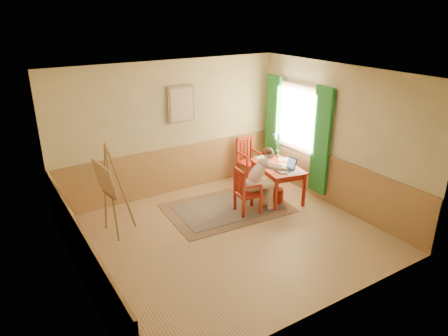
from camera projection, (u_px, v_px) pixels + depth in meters
room at (229, 162)px, 6.72m from camera, size 5.04×4.54×2.84m
wainscot at (206, 194)px, 7.68m from camera, size 5.00×4.50×1.00m
window at (296, 128)px, 8.80m from camera, size 0.12×2.01×2.20m
wall_portrait at (181, 104)px, 8.40m from camera, size 0.60×0.05×0.76m
rug at (228, 208)px, 8.21m from camera, size 2.49×1.75×0.02m
table at (278, 170)px, 8.46m from camera, size 0.93×1.31×0.72m
chair_left at (246, 191)px, 7.87m from camera, size 0.47×0.46×0.93m
chair_back at (248, 159)px, 9.43m from camera, size 0.44×0.46×0.99m
figure at (260, 177)px, 7.92m from camera, size 0.97×0.46×1.27m
laptop at (287, 168)px, 8.18m from camera, size 0.40×0.24×0.24m
papers at (282, 163)px, 8.54m from camera, size 0.71×1.26×0.00m
vase at (278, 146)px, 8.87m from camera, size 0.18×0.25×0.51m
wastebasket at (277, 196)px, 8.44m from camera, size 0.28×0.28×0.28m
easel at (107, 182)px, 6.92m from camera, size 0.60×0.76×1.69m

